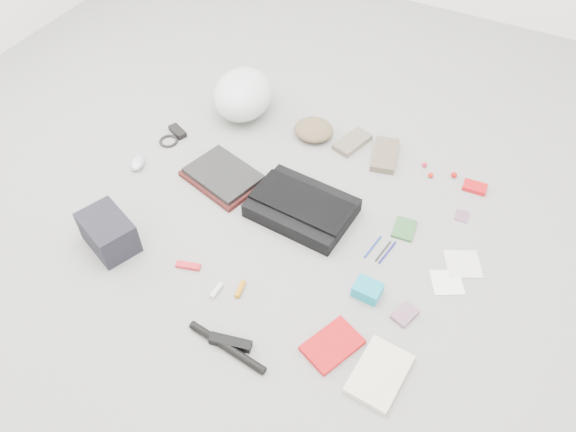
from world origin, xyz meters
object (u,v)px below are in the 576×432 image
at_px(messenger_bag, 302,208).
at_px(laptop, 223,174).
at_px(bike_helmet, 243,94).
at_px(book_red, 332,345).
at_px(camera_bag, 108,233).
at_px(accordion_wallet, 367,290).

xyz_separation_m(messenger_bag, laptop, (-0.39, 0.02, -0.00)).
bearing_deg(bike_helmet, messenger_bag, -55.16).
bearing_deg(laptop, book_red, -18.89).
bearing_deg(camera_bag, messenger_bag, 61.69).
bearing_deg(book_red, camera_bag, -157.29).
bearing_deg(camera_bag, laptop, 90.89).
relative_size(book_red, accordion_wallet, 1.98).
bearing_deg(accordion_wallet, camera_bag, -163.59).
xyz_separation_m(camera_bag, book_red, (0.96, -0.01, -0.06)).
relative_size(messenger_bag, bike_helmet, 1.16).
bearing_deg(messenger_bag, accordion_wallet, -27.98).
height_order(laptop, accordion_wallet, accordion_wallet).
distance_m(laptop, book_red, 0.92).
height_order(messenger_bag, camera_bag, camera_bag).
height_order(messenger_bag, laptop, messenger_bag).
xyz_separation_m(bike_helmet, accordion_wallet, (0.95, -0.72, -0.08)).
distance_m(camera_bag, accordion_wallet, 1.02).
bearing_deg(bike_helmet, camera_bag, -106.97).
height_order(camera_bag, accordion_wallet, camera_bag).
distance_m(bike_helmet, accordion_wallet, 1.19).
relative_size(bike_helmet, accordion_wallet, 3.54).
relative_size(messenger_bag, laptop, 1.35).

